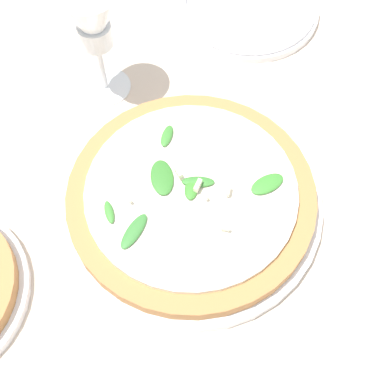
# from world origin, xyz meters

# --- Properties ---
(ground_plane) EXTENTS (6.00, 6.00, 0.00)m
(ground_plane) POSITION_xyz_m (0.00, 0.00, 0.00)
(ground_plane) COLOR beige
(pizza_arugula_main) EXTENTS (0.31, 0.31, 0.05)m
(pizza_arugula_main) POSITION_xyz_m (0.00, 0.02, 0.02)
(pizza_arugula_main) COLOR white
(pizza_arugula_main) RESTS_ON ground_plane
(wine_glass) EXTENTS (0.08, 0.08, 0.16)m
(wine_glass) POSITION_xyz_m (-0.07, 0.22, 0.11)
(wine_glass) COLOR white
(wine_glass) RESTS_ON ground_plane
(side_plate_white) EXTENTS (0.21, 0.21, 0.02)m
(side_plate_white) POSITION_xyz_m (0.16, 0.31, 0.01)
(side_plate_white) COLOR white
(side_plate_white) RESTS_ON ground_plane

